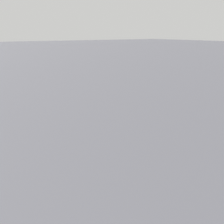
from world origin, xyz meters
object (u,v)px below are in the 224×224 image
crew_worker_near_nose (52,157)px  crew_worker_by_stairs (85,128)px  boarding_stairs (98,131)px  airplane_main (124,102)px  airplane_distant (184,77)px

crew_worker_near_nose → crew_worker_by_stairs: crew_worker_near_nose is taller
boarding_stairs → crew_worker_by_stairs: (-2.21, -1.56, 0.22)m
airplane_main → crew_worker_by_stairs: (2.89, -11.26, -2.64)m
boarding_stairs → crew_worker_by_stairs: bearing=-144.7°
airplane_main → airplane_distant: 40.78m
airplane_main → boarding_stairs: bearing=-62.2°
airplane_main → crew_worker_near_nose: airplane_main is taller
boarding_stairs → crew_worker_near_nose: size_ratio=2.73×
airplane_main → airplane_distant: airplane_main is taller
airplane_main → crew_worker_by_stairs: airplane_main is taller
boarding_stairs → crew_worker_near_nose: 12.00m
crew_worker_near_nose → airplane_distant: airplane_distant is taller
crew_worker_near_nose → crew_worker_by_stairs: size_ratio=1.05×
airplane_distant → crew_worker_near_nose: bearing=-65.7°
boarding_stairs → airplane_main: bearing=117.8°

